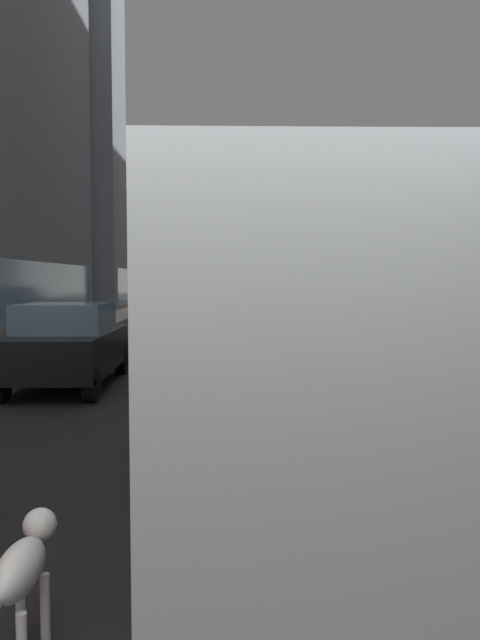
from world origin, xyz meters
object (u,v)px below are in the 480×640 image
(car_white_van, at_px, (202,298))
(car_silver_sedan, at_px, (180,318))
(dalmatian_dog, at_px, (24,567))
(car_black_suv, at_px, (68,345))
(transit_bus, at_px, (307,304))
(car_blue_hatchback, at_px, (169,302))
(car_grey_wagon, at_px, (244,305))

(car_white_van, height_order, car_silver_sedan, same)
(dalmatian_dog, bearing_deg, car_black_suv, 102.15)
(transit_bus, relative_size, car_white_van, 2.93)
(transit_bus, height_order, car_blue_hatchback, transit_bus)
(dalmatian_dog, bearing_deg, car_white_van, 90.44)
(car_black_suv, height_order, car_grey_wagon, same)
(car_blue_hatchback, relative_size, car_black_suv, 1.04)
(transit_bus, bearing_deg, dalmatian_dog, -116.91)
(transit_bus, height_order, car_grey_wagon, transit_bus)
(car_black_suv, height_order, dalmatian_dog, car_black_suv)
(car_grey_wagon, xyz_separation_m, dalmatian_dog, (-2.10, -26.91, -0.31))
(transit_bus, distance_m, car_silver_sedan, 13.19)
(car_blue_hatchback, xyz_separation_m, car_white_van, (1.60, 7.50, -0.00))
(transit_bus, bearing_deg, car_blue_hatchback, 98.24)
(transit_bus, xyz_separation_m, car_silver_sedan, (-2.40, 12.93, -0.96))
(car_black_suv, relative_size, dalmatian_dog, 4.19)
(car_blue_hatchback, height_order, car_white_van, same)
(car_silver_sedan, distance_m, dalmatian_dog, 17.07)
(car_white_van, bearing_deg, car_silver_sedan, -90.00)
(transit_bus, relative_size, car_black_suv, 2.86)
(car_black_suv, bearing_deg, transit_bus, -49.57)
(transit_bus, relative_size, car_grey_wagon, 2.70)
(car_grey_wagon, bearing_deg, transit_bus, -90.00)
(car_black_suv, relative_size, car_silver_sedan, 0.95)
(car_blue_hatchback, distance_m, car_black_suv, 22.93)
(car_blue_hatchback, bearing_deg, dalmatian_dog, -86.57)
(car_white_van, relative_size, car_grey_wagon, 0.92)
(car_black_suv, distance_m, car_silver_sedan, 8.39)
(car_black_suv, distance_m, car_grey_wagon, 18.52)
(car_white_van, distance_m, car_black_suv, 30.47)
(car_grey_wagon, bearing_deg, car_black_suv, -102.47)
(car_blue_hatchback, xyz_separation_m, car_black_suv, (0.00, -22.93, -0.00))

